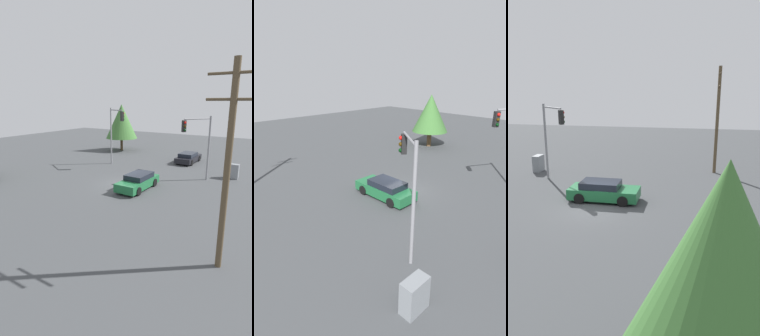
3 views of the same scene
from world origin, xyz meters
The scene contains 8 objects.
ground_plane centered at (0.00, 0.00, 0.00)m, with size 80.00×80.00×0.00m, color #424447.
sedan_dark centered at (1.80, 12.04, 0.63)m, with size 2.06×4.64×1.27m.
sedan_green centered at (1.62, -0.25, 0.67)m, with size 2.01×4.70×1.36m.
traffic_signal_main centered at (5.18, 4.85, 4.17)m, with size 2.06×2.50×6.16m.
traffic_signal_cross centered at (-5.03, 5.88, 4.54)m, with size 2.77×1.63×6.75m.
utility_pole_tall centered at (10.37, -7.95, 4.84)m, with size 2.20×0.28×9.11m.
electrical_cabinet centered at (7.91, 7.59, 0.73)m, with size 1.16×0.62×1.46m, color gray.
tree_behind centered at (-10.03, 14.75, 4.49)m, with size 4.83×4.83×7.07m.
Camera 1 is at (12.53, -19.25, 7.41)m, focal length 28.00 mm.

